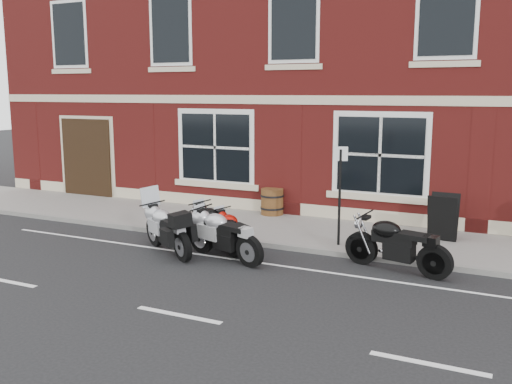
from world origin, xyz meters
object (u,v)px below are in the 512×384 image
moto_naked_black (396,242)px  a_board_sign (443,217)px  barrel_planter (272,202)px  parking_sign (340,189)px  moto_touring_silver (168,227)px  moto_sport_silver (224,233)px  moto_sport_red (235,231)px  moto_sport_black (217,226)px

moto_naked_black → a_board_sign: size_ratio=2.05×
barrel_planter → parking_sign: bearing=-41.0°
moto_touring_silver → moto_naked_black: size_ratio=0.85×
barrel_planter → a_board_sign: bearing=-10.3°
moto_touring_silver → moto_naked_black: (4.98, 0.85, 0.01)m
moto_sport_silver → moto_naked_black: size_ratio=0.95×
barrel_planter → parking_sign: (2.73, -2.37, 0.94)m
parking_sign → moto_touring_silver: bearing=-173.2°
moto_sport_red → parking_sign: (2.03, 1.28, 0.93)m
moto_naked_black → barrel_planter: 5.44m
moto_touring_silver → parking_sign: (3.46, 1.87, 0.85)m
moto_sport_silver → barrel_planter: moto_sport_silver is taller
moto_sport_black → parking_sign: (2.61, 1.12, 0.89)m
moto_sport_red → barrel_planter: bearing=44.8°
moto_sport_black → parking_sign: parking_sign is taller
barrel_planter → moto_naked_black: bearing=-38.6°
moto_sport_red → barrel_planter: 3.72m
moto_naked_black → parking_sign: parking_sign is taller
moto_sport_red → a_board_sign: (4.15, 2.77, 0.17)m
moto_sport_black → barrel_planter: 3.50m
moto_sport_red → a_board_sign: a_board_sign is taller
moto_sport_red → moto_sport_black: size_ratio=0.89×
moto_sport_black → parking_sign: bearing=-36.2°
moto_touring_silver → barrel_planter: (0.73, 4.25, -0.09)m
moto_sport_silver → a_board_sign: a_board_sign is taller
a_board_sign → moto_sport_silver: bearing=-139.2°
parking_sign → barrel_planter: bearing=117.3°
moto_touring_silver → moto_sport_silver: size_ratio=0.90×
moto_naked_black → barrel_planter: (-4.25, 3.40, -0.10)m
moto_sport_black → moto_sport_red: bearing=-74.4°
a_board_sign → barrel_planter: (-4.85, 0.88, -0.18)m
moto_sport_silver → parking_sign: bearing=-30.1°
moto_sport_black → moto_sport_silver: moto_sport_silver is taller
moto_sport_red → moto_sport_silver: moto_sport_silver is taller
moto_sport_red → moto_sport_black: 0.59m
a_board_sign → barrel_planter: 4.93m
a_board_sign → parking_sign: 2.70m
moto_sport_black → a_board_sign: bearing=-30.5°
moto_sport_silver → moto_sport_black: bearing=59.1°
barrel_planter → moto_sport_red: bearing=-79.2°
moto_sport_silver → barrel_planter: size_ratio=2.88×
a_board_sign → parking_sign: bearing=-142.2°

